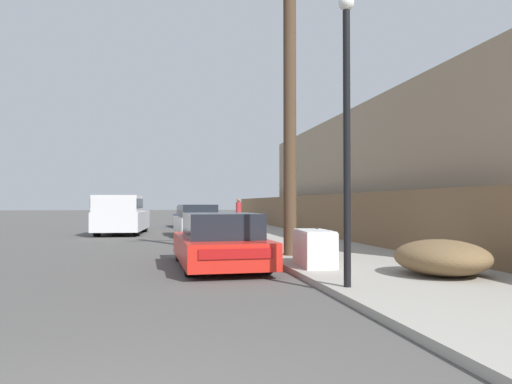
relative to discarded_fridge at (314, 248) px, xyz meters
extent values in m
cube|color=#9E998E|center=(1.48, 15.90, -0.45)|extent=(4.20, 63.00, 0.12)
cube|color=silver|center=(0.00, 0.00, -0.01)|extent=(0.77, 1.63, 0.75)
cube|color=white|center=(0.00, 0.00, 0.38)|extent=(0.74, 1.57, 0.03)
cube|color=#333335|center=(0.22, 0.48, 0.40)|extent=(0.04, 0.20, 0.02)
cube|color=gray|center=(0.02, 0.25, 0.39)|extent=(0.67, 0.12, 0.01)
cube|color=gray|center=(-0.02, -0.24, 0.39)|extent=(0.67, 0.12, 0.01)
cube|color=red|center=(-1.98, 1.14, -0.08)|extent=(2.00, 4.59, 0.56)
cube|color=black|center=(-1.96, 0.74, 0.48)|extent=(1.66, 2.22, 0.56)
cube|color=#B21414|center=(-1.90, -1.13, 0.02)|extent=(1.44, 0.08, 0.19)
cylinder|color=black|center=(-2.83, 2.52, -0.17)|extent=(0.22, 0.68, 0.68)
cylinder|color=black|center=(-1.22, 2.57, -0.17)|extent=(0.22, 0.68, 0.68)
cylinder|color=black|center=(-2.73, -0.29, -0.17)|extent=(0.22, 0.68, 0.68)
cylinder|color=black|center=(-1.13, -0.23, -0.17)|extent=(0.22, 0.68, 0.68)
cube|color=silver|center=(-1.72, 12.29, -0.01)|extent=(2.01, 4.41, 0.72)
cube|color=black|center=(-1.71, 12.12, 0.64)|extent=(1.65, 2.50, 0.57)
cube|color=#B21414|center=(-1.60, 10.12, 0.12)|extent=(1.38, 0.11, 0.25)
cylinder|color=black|center=(-2.56, 13.59, -0.20)|extent=(0.23, 0.64, 0.62)
cylinder|color=black|center=(-1.03, 13.67, -0.20)|extent=(0.23, 0.64, 0.62)
cylinder|color=black|center=(-2.41, 10.91, -0.20)|extent=(0.23, 0.64, 0.62)
cylinder|color=black|center=(-0.88, 11.00, -0.20)|extent=(0.23, 0.64, 0.62)
cube|color=#2D478C|center=(-1.55, 20.91, -0.04)|extent=(1.95, 4.29, 0.66)
cube|color=black|center=(-1.54, 20.74, 0.55)|extent=(1.61, 2.43, 0.52)
cube|color=#B21414|center=(-1.44, 18.80, 0.08)|extent=(1.35, 0.10, 0.23)
cylinder|color=black|center=(-2.36, 22.17, -0.20)|extent=(0.23, 0.63, 0.62)
cylinder|color=black|center=(-0.87, 22.25, -0.20)|extent=(0.23, 0.63, 0.62)
cylinder|color=black|center=(-2.23, 19.57, -0.20)|extent=(0.23, 0.63, 0.62)
cylinder|color=black|center=(-0.73, 19.65, -0.20)|extent=(0.23, 0.63, 0.62)
cube|color=silver|center=(-5.16, 14.47, 0.14)|extent=(2.45, 5.46, 0.88)
cube|color=silver|center=(-5.26, 13.01, 0.96)|extent=(2.12, 2.53, 0.76)
cube|color=black|center=(-5.26, 13.01, 0.99)|extent=(2.16, 2.48, 0.42)
cylinder|color=black|center=(-4.40, 12.77, -0.09)|extent=(0.32, 0.86, 0.84)
cylinder|color=black|center=(-6.15, 12.89, -0.09)|extent=(0.32, 0.86, 0.84)
cylinder|color=black|center=(-4.17, 16.06, -0.09)|extent=(0.32, 0.86, 0.84)
cylinder|color=black|center=(-5.92, 16.18, -0.09)|extent=(0.32, 0.86, 0.84)
cylinder|color=#4C3826|center=(0.04, 2.24, 3.49)|extent=(0.34, 0.34, 7.76)
cylinder|color=black|center=(-0.31, -2.78, 1.89)|extent=(0.12, 0.12, 4.56)
sphere|color=white|center=(-0.31, -2.78, 4.30)|extent=(0.26, 0.26, 0.26)
ellipsoid|color=brown|center=(1.94, -1.87, -0.05)|extent=(1.70, 2.00, 0.68)
cube|color=brown|center=(3.43, 12.81, 0.48)|extent=(0.08, 37.28, 1.74)
cube|color=gray|center=(7.27, 9.48, 2.17)|extent=(6.00, 23.34, 5.35)
cylinder|color=#282D42|center=(1.42, 20.19, 0.01)|extent=(0.28, 0.28, 0.81)
cylinder|color=#B72D33|center=(1.42, 20.19, 0.74)|extent=(0.34, 0.34, 0.64)
sphere|color=#8C664C|center=(1.42, 20.19, 1.18)|extent=(0.24, 0.24, 0.24)
camera|label=1|loc=(-3.30, -10.55, 0.98)|focal=35.00mm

